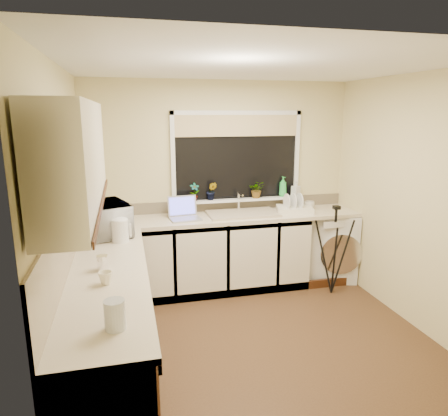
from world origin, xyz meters
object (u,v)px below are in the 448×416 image
(tripod, at_px, (334,250))
(cup_back, at_px, (309,205))
(steel_jar, at_px, (102,263))
(plant_d, at_px, (257,189))
(plant_a, at_px, (195,192))
(kettle, at_px, (120,231))
(plant_b, at_px, (212,191))
(microwave, at_px, (106,219))
(cup_left, at_px, (106,278))
(soap_bottle_clear, at_px, (296,189))
(washing_machine, at_px, (329,245))
(dish_rack, at_px, (295,209))
(glass_jug, at_px, (115,315))
(soap_bottle_green, at_px, (283,186))
(laptop, at_px, (184,213))

(tripod, xyz_separation_m, cup_back, (-0.09, 0.50, 0.42))
(steel_jar, height_order, plant_d, plant_d)
(plant_a, bearing_deg, cup_back, -6.35)
(kettle, distance_m, plant_b, 1.43)
(microwave, bearing_deg, cup_left, 162.06)
(kettle, xyz_separation_m, soap_bottle_clear, (2.15, 0.92, 0.14))
(microwave, distance_m, plant_d, 1.89)
(kettle, bearing_deg, plant_b, 41.07)
(tripod, height_order, cup_back, tripod)
(plant_a, bearing_deg, plant_b, -0.67)
(washing_machine, bearing_deg, dish_rack, -161.07)
(tripod, distance_m, cup_back, 0.66)
(microwave, bearing_deg, dish_rack, -97.91)
(cup_left, bearing_deg, washing_machine, 33.07)
(soap_bottle_clear, height_order, cup_left, soap_bottle_clear)
(cup_left, bearing_deg, steel_jar, 96.52)
(glass_jug, relative_size, microwave, 0.30)
(microwave, relative_size, cup_left, 5.75)
(washing_machine, height_order, kettle, kettle)
(glass_jug, bearing_deg, plant_d, 57.00)
(microwave, height_order, plant_d, plant_d)
(soap_bottle_clear, distance_m, cup_left, 2.96)
(glass_jug, bearing_deg, plant_a, 70.89)
(glass_jug, height_order, cup_back, glass_jug)
(soap_bottle_clear, bearing_deg, tripod, -71.03)
(plant_b, bearing_deg, plant_d, -0.99)
(dish_rack, bearing_deg, glass_jug, -116.61)
(plant_b, bearing_deg, soap_bottle_green, 1.00)
(tripod, relative_size, cup_left, 10.56)
(kettle, height_order, plant_a, plant_a)
(plant_a, bearing_deg, cup_left, -116.66)
(dish_rack, height_order, soap_bottle_green, soap_bottle_green)
(washing_machine, height_order, dish_rack, dish_rack)
(microwave, relative_size, plant_a, 2.69)
(laptop, height_order, kettle, laptop)
(tripod, bearing_deg, microwave, 174.18)
(washing_machine, height_order, tripod, tripod)
(washing_machine, bearing_deg, steel_jar, -136.88)
(washing_machine, bearing_deg, plant_b, -172.39)
(laptop, distance_m, microwave, 0.95)
(microwave, bearing_deg, plant_a, -75.49)
(soap_bottle_clear, xyz_separation_m, cup_back, (0.13, -0.14, -0.19))
(kettle, height_order, cup_left, kettle)
(glass_jug, bearing_deg, microwave, 93.16)
(steel_jar, distance_m, soap_bottle_clear, 2.81)
(soap_bottle_green, height_order, cup_left, soap_bottle_green)
(tripod, distance_m, cup_left, 2.81)
(microwave, relative_size, soap_bottle_clear, 3.06)
(washing_machine, xyz_separation_m, glass_jug, (-2.59, -2.38, 0.56))
(washing_machine, xyz_separation_m, soap_bottle_clear, (-0.41, 0.17, 0.72))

